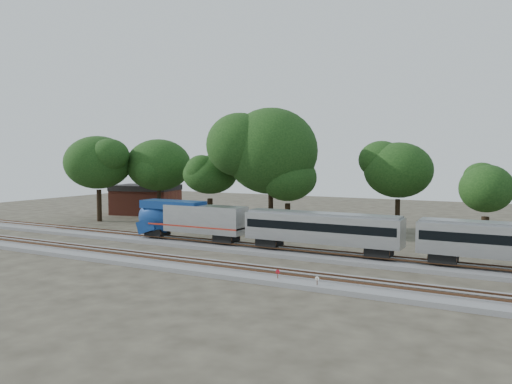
# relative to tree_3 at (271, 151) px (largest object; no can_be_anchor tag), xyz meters

# --- Properties ---
(ground) EXTENTS (160.00, 160.00, 0.00)m
(ground) POSITION_rel_tree_3_xyz_m (7.35, -19.75, -10.92)
(ground) COLOR #383328
(ground) RESTS_ON ground
(track_far) EXTENTS (160.00, 5.00, 0.73)m
(track_far) POSITION_rel_tree_3_xyz_m (7.35, -13.75, -10.71)
(track_far) COLOR slate
(track_far) RESTS_ON ground
(track_near) EXTENTS (160.00, 5.00, 0.73)m
(track_near) POSITION_rel_tree_3_xyz_m (7.35, -23.75, -10.71)
(track_near) COLOR slate
(track_near) RESTS_ON ground
(switch_stand_red) EXTENTS (0.35, 0.07, 1.11)m
(switch_stand_red) POSITION_rel_tree_3_xyz_m (13.15, -25.18, -10.21)
(switch_stand_red) COLOR #512D19
(switch_stand_red) RESTS_ON ground
(switch_stand_white) EXTENTS (0.34, 0.07, 1.06)m
(switch_stand_white) POSITION_rel_tree_3_xyz_m (16.69, -25.63, -10.24)
(switch_stand_white) COLOR #512D19
(switch_stand_white) RESTS_ON ground
(switch_lever) EXTENTS (0.56, 0.42, 0.30)m
(switch_lever) POSITION_rel_tree_3_xyz_m (12.54, -24.93, -10.77)
(switch_lever) COLOR #512D19
(switch_lever) RESTS_ON ground
(brick_building) EXTENTS (12.20, 9.80, 5.19)m
(brick_building) POSITION_rel_tree_3_xyz_m (-28.89, 8.08, -8.31)
(brick_building) COLOR brown
(brick_building) RESTS_ON ground
(tree_0) EXTENTS (9.44, 9.44, 13.30)m
(tree_0) POSITION_rel_tree_3_xyz_m (-28.61, -3.33, -1.65)
(tree_0) COLOR black
(tree_0) RESTS_ON ground
(tree_1) EXTENTS (9.00, 9.00, 12.69)m
(tree_1) POSITION_rel_tree_3_xyz_m (-21.53, 2.69, -2.08)
(tree_1) COLOR black
(tree_1) RESTS_ON ground
(tree_2) EXTENTS (7.69, 7.69, 10.85)m
(tree_2) POSITION_rel_tree_3_xyz_m (-9.98, 0.11, -3.37)
(tree_2) COLOR black
(tree_2) RESTS_ON ground
(tree_3) EXTENTS (11.11, 11.11, 15.66)m
(tree_3) POSITION_rel_tree_3_xyz_m (0.00, 0.00, 0.00)
(tree_3) COLOR black
(tree_3) RESTS_ON ground
(tree_4) EXTENTS (7.41, 7.41, 10.45)m
(tree_4) POSITION_rel_tree_3_xyz_m (2.64, -0.23, -3.65)
(tree_4) COLOR black
(tree_4) RESTS_ON ground
(tree_5) EXTENTS (8.53, 8.53, 12.02)m
(tree_5) POSITION_rel_tree_3_xyz_m (15.65, 6.60, -2.55)
(tree_5) COLOR black
(tree_5) RESTS_ON ground
(tree_6) EXTENTS (6.81, 6.81, 9.60)m
(tree_6) POSITION_rel_tree_3_xyz_m (26.79, -1.06, -4.24)
(tree_6) COLOR black
(tree_6) RESTS_ON ground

